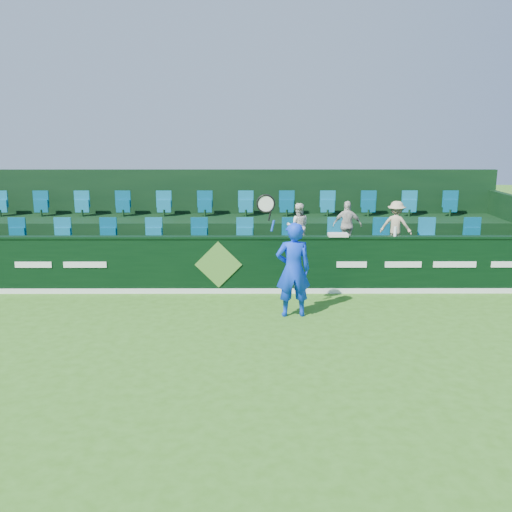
{
  "coord_description": "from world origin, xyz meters",
  "views": [
    {
      "loc": [
        0.84,
        -8.97,
        3.8
      ],
      "look_at": [
        0.87,
        2.8,
        1.15
      ],
      "focal_mm": 40.0,
      "sensor_mm": 36.0,
      "label": 1
    }
  ],
  "objects_px": {
    "spectator_left": "(298,226)",
    "towel": "(338,235)",
    "drinks_bottle": "(395,231)",
    "spectator_middle": "(347,225)",
    "tennis_player": "(293,269)",
    "spectator_right": "(396,225)"
  },
  "relations": [
    {
      "from": "spectator_left",
      "to": "spectator_right",
      "type": "relative_size",
      "value": 0.96
    },
    {
      "from": "spectator_left",
      "to": "spectator_middle",
      "type": "bearing_deg",
      "value": 179.64
    },
    {
      "from": "spectator_left",
      "to": "towel",
      "type": "xyz_separation_m",
      "value": [
        0.84,
        -1.12,
        -0.0
      ]
    },
    {
      "from": "spectator_left",
      "to": "spectator_middle",
      "type": "relative_size",
      "value": 0.96
    },
    {
      "from": "drinks_bottle",
      "to": "spectator_middle",
      "type": "bearing_deg",
      "value": 129.65
    },
    {
      "from": "tennis_player",
      "to": "spectator_right",
      "type": "height_order",
      "value": "tennis_player"
    },
    {
      "from": "towel",
      "to": "tennis_player",
      "type": "bearing_deg",
      "value": -123.97
    },
    {
      "from": "spectator_right",
      "to": "towel",
      "type": "bearing_deg",
      "value": 59.34
    },
    {
      "from": "tennis_player",
      "to": "spectator_right",
      "type": "xyz_separation_m",
      "value": [
        2.77,
        2.83,
        0.42
      ]
    },
    {
      "from": "spectator_right",
      "to": "drinks_bottle",
      "type": "height_order",
      "value": "spectator_right"
    },
    {
      "from": "spectator_left",
      "to": "spectator_right",
      "type": "distance_m",
      "value": 2.46
    },
    {
      "from": "drinks_bottle",
      "to": "spectator_left",
      "type": "bearing_deg",
      "value": 152.65
    },
    {
      "from": "tennis_player",
      "to": "spectator_left",
      "type": "xyz_separation_m",
      "value": [
        0.31,
        2.83,
        0.4
      ]
    },
    {
      "from": "spectator_left",
      "to": "spectator_right",
      "type": "xyz_separation_m",
      "value": [
        2.46,
        0.0,
        0.02
      ]
    },
    {
      "from": "spectator_middle",
      "to": "towel",
      "type": "bearing_deg",
      "value": 76.94
    },
    {
      "from": "towel",
      "to": "drinks_bottle",
      "type": "relative_size",
      "value": 2.0
    },
    {
      "from": "tennis_player",
      "to": "towel",
      "type": "bearing_deg",
      "value": 56.03
    },
    {
      "from": "spectator_middle",
      "to": "towel",
      "type": "distance_m",
      "value": 1.19
    },
    {
      "from": "spectator_left",
      "to": "drinks_bottle",
      "type": "xyz_separation_m",
      "value": [
        2.17,
        -1.12,
        0.08
      ]
    },
    {
      "from": "spectator_right",
      "to": "drinks_bottle",
      "type": "xyz_separation_m",
      "value": [
        -0.29,
        -1.12,
        0.05
      ]
    },
    {
      "from": "tennis_player",
      "to": "spectator_left",
      "type": "bearing_deg",
      "value": 83.75
    },
    {
      "from": "spectator_middle",
      "to": "spectator_right",
      "type": "distance_m",
      "value": 1.22
    }
  ]
}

